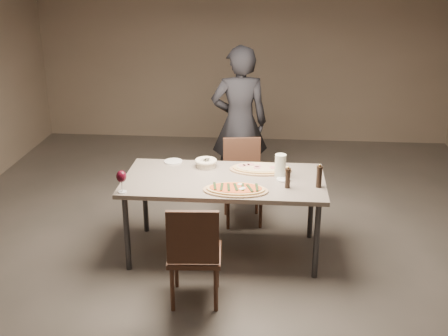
# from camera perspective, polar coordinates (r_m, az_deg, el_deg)

# --- Properties ---
(room) EXTENTS (7.00, 7.00, 7.00)m
(room) POSITION_cam_1_polar(r_m,az_deg,el_deg) (4.82, -0.00, 6.11)
(room) COLOR #5B554E
(room) RESTS_ON ground
(dining_table) EXTENTS (1.80, 0.90, 0.75)m
(dining_table) POSITION_cam_1_polar(r_m,az_deg,el_deg) (5.05, -0.00, -1.66)
(dining_table) COLOR gray
(dining_table) RESTS_ON ground
(zucchini_pizza) EXTENTS (0.56, 0.31, 0.05)m
(zucchini_pizza) POSITION_cam_1_polar(r_m,az_deg,el_deg) (4.76, 1.20, -2.19)
(zucchini_pizza) COLOR tan
(zucchini_pizza) RESTS_ON dining_table
(ham_pizza) EXTENTS (0.58, 0.32, 0.04)m
(ham_pizza) POSITION_cam_1_polar(r_m,az_deg,el_deg) (5.22, 3.72, -0.07)
(ham_pizza) COLOR tan
(ham_pizza) RESTS_ON dining_table
(bread_basket) EXTENTS (0.21, 0.21, 0.08)m
(bread_basket) POSITION_cam_1_polar(r_m,az_deg,el_deg) (5.29, -1.85, 0.58)
(bread_basket) COLOR beige
(bread_basket) RESTS_ON dining_table
(oil_dish) EXTENTS (0.13, 0.13, 0.01)m
(oil_dish) POSITION_cam_1_polar(r_m,az_deg,el_deg) (5.01, 6.06, -1.16)
(oil_dish) COLOR white
(oil_dish) RESTS_ON dining_table
(pepper_mill_left) EXTENTS (0.05, 0.05, 0.20)m
(pepper_mill_left) POSITION_cam_1_polar(r_m,az_deg,el_deg) (4.83, 6.50, -0.99)
(pepper_mill_left) COLOR black
(pepper_mill_left) RESTS_ON dining_table
(pepper_mill_right) EXTENTS (0.05, 0.05, 0.21)m
(pepper_mill_right) POSITION_cam_1_polar(r_m,az_deg,el_deg) (4.87, 9.64, -0.84)
(pepper_mill_right) COLOR black
(pepper_mill_right) RESTS_ON dining_table
(carafe) EXTENTS (0.10, 0.10, 0.21)m
(carafe) POSITION_cam_1_polar(r_m,az_deg,el_deg) (5.06, 5.75, 0.24)
(carafe) COLOR silver
(carafe) RESTS_ON dining_table
(wine_glass) EXTENTS (0.09, 0.09, 0.20)m
(wine_glass) POSITION_cam_1_polar(r_m,az_deg,el_deg) (4.77, -10.38, -0.93)
(wine_glass) COLOR silver
(wine_glass) RESTS_ON dining_table
(side_plate) EXTENTS (0.18, 0.18, 0.01)m
(side_plate) POSITION_cam_1_polar(r_m,az_deg,el_deg) (5.44, -5.18, 0.67)
(side_plate) COLOR white
(side_plate) RESTS_ON dining_table
(chair_near) EXTENTS (0.44, 0.44, 0.87)m
(chair_near) POSITION_cam_1_polar(r_m,az_deg,el_deg) (4.39, -3.06, -8.34)
(chair_near) COLOR #42281C
(chair_near) RESTS_ON ground
(chair_far) EXTENTS (0.46, 0.46, 0.86)m
(chair_far) POSITION_cam_1_polar(r_m,az_deg,el_deg) (5.82, 1.89, -0.77)
(chair_far) COLOR #42281C
(chair_far) RESTS_ON ground
(diner) EXTENTS (0.69, 0.51, 1.73)m
(diner) POSITION_cam_1_polar(r_m,az_deg,el_deg) (6.27, 1.59, 4.58)
(diner) COLOR black
(diner) RESTS_ON ground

